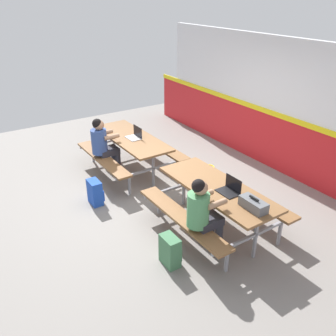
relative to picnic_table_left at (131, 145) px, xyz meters
The scene contains 12 objects.
ground_plane 1.37m from the picnic_table_left, ahead, with size 10.00×10.00×0.02m, color gray.
accent_backdrop 2.93m from the picnic_table_left, 64.23° to the left, with size 8.00×0.14×2.60m.
picnic_table_left is the anchor object (origin of this frame).
picnic_table_right 2.48m from the picnic_table_left, ahead, with size 2.04×1.58×0.74m.
student_nearer 0.58m from the picnic_table_left, 99.36° to the right, with size 0.36×0.53×1.21m.
student_further 2.87m from the picnic_table_left, ahead, with size 0.36×0.53×1.21m.
laptop_silver 0.23m from the picnic_table_left, 23.71° to the left, with size 0.32×0.22×0.22m.
laptop_dark 2.71m from the picnic_table_left, ahead, with size 0.32×0.22×0.22m.
toolbox_grey 3.22m from the picnic_table_left, ahead, with size 0.40×0.18×0.18m.
backpack_dark 1.43m from the picnic_table_left, 54.98° to the right, with size 0.30×0.22×0.44m.
tote_bag_bright 1.69m from the picnic_table_left, 32.13° to the left, with size 0.34×0.21×0.43m.
satchel_spare 2.96m from the picnic_table_left, 17.57° to the right, with size 0.30×0.22×0.44m.
Camera 1 is at (4.79, -3.08, 3.38)m, focal length 38.78 mm.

